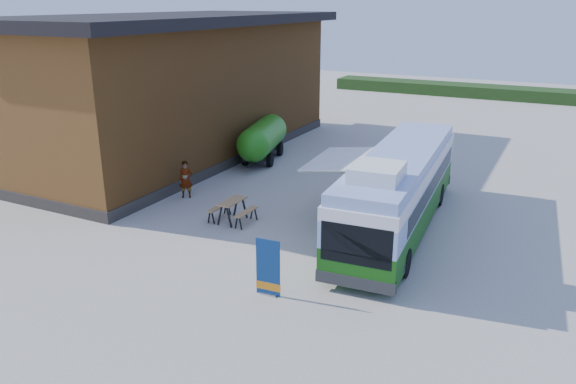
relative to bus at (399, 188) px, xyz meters
The scene contains 10 objects.
ground 6.00m from the bus, 127.86° to the right, with size 100.00×100.00×0.00m, color #BCB7AD.
barn 15.18m from the bus, 158.81° to the left, with size 9.60×21.20×7.50m.
hedge 33.76m from the bus, 82.41° to the left, with size 40.00×3.00×1.00m, color #264419.
bus is the anchor object (origin of this frame).
awning 2.31m from the bus, behind, with size 2.62×3.92×0.49m.
banner 6.86m from the bus, 106.09° to the right, with size 0.77×0.22×1.76m.
picnic_table 6.36m from the bus, 160.32° to the right, with size 1.53×1.36×0.87m.
person_a 9.30m from the bus, behind, with size 0.60×0.39×1.64m, color #999999.
person_b 5.93m from the bus, 128.51° to the left, with size 0.79×0.61×1.62m, color #999999.
slurry_tanker 11.13m from the bus, 146.17° to the left, with size 2.68×5.64×2.14m.
Camera 1 is at (8.80, -14.71, 8.18)m, focal length 35.00 mm.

